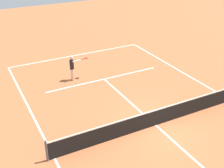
% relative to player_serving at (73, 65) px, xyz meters
% --- Properties ---
extents(ground_plane, '(60.00, 60.00, 0.00)m').
position_rel_player_serving_xyz_m(ground_plane, '(-1.86, 6.86, -1.04)').
color(ground_plane, '#B76038').
extents(court_lines, '(10.85, 21.89, 0.01)m').
position_rel_player_serving_xyz_m(court_lines, '(-1.86, 6.86, -1.04)').
color(court_lines, white).
rests_on(court_lines, ground).
extents(tennis_net, '(11.45, 0.10, 1.07)m').
position_rel_player_serving_xyz_m(tennis_net, '(-1.86, 6.86, -0.55)').
color(tennis_net, '#4C4C51').
rests_on(tennis_net, ground).
extents(player_serving, '(1.32, 0.45, 1.75)m').
position_rel_player_serving_xyz_m(player_serving, '(0.00, 0.00, 0.00)').
color(player_serving, beige).
rests_on(player_serving, ground).
extents(tennis_ball, '(0.07, 0.07, 0.07)m').
position_rel_player_serving_xyz_m(tennis_ball, '(-1.54, 2.43, -1.01)').
color(tennis_ball, '#CCE033').
rests_on(tennis_ball, ground).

